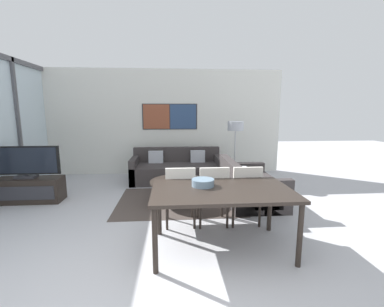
% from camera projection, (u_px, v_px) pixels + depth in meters
% --- Properties ---
extents(wall_back, '(6.79, 0.09, 2.80)m').
position_uv_depth(wall_back, '(157.00, 122.00, 6.94)').
color(wall_back, silver).
rests_on(wall_back, ground_plane).
extents(area_rug, '(2.29, 1.72, 0.01)m').
position_uv_depth(area_rug, '(179.00, 201.00, 4.91)').
color(area_rug, '#473D38').
rests_on(area_rug, ground_plane).
extents(tv_console, '(1.25, 0.43, 0.46)m').
position_uv_depth(tv_console, '(28.00, 190.00, 4.85)').
color(tv_console, black).
rests_on(tv_console, ground_plane).
extents(television, '(1.25, 0.20, 0.61)m').
position_uv_depth(television, '(25.00, 162.00, 4.76)').
color(television, '#2D2D33').
rests_on(television, tv_console).
extents(sofa_main, '(2.19, 0.97, 0.79)m').
position_uv_depth(sofa_main, '(177.00, 170.00, 6.35)').
color(sofa_main, '#383333').
rests_on(sofa_main, ground_plane).
extents(sofa_side, '(0.97, 1.51, 0.79)m').
position_uv_depth(sofa_side, '(247.00, 187.00, 4.90)').
color(sofa_side, '#383333').
rests_on(sofa_side, ground_plane).
extents(coffee_table, '(1.08, 1.08, 0.40)m').
position_uv_depth(coffee_table, '(179.00, 186.00, 4.86)').
color(coffee_table, black).
rests_on(coffee_table, ground_plane).
extents(dining_table, '(1.69, 1.00, 0.78)m').
position_uv_depth(dining_table, '(222.00, 195.00, 3.12)').
color(dining_table, black).
rests_on(dining_table, ground_plane).
extents(dining_chair_left, '(0.46, 0.46, 0.92)m').
position_uv_depth(dining_chair_left, '(180.00, 192.00, 3.79)').
color(dining_chair_left, beige).
rests_on(dining_chair_left, ground_plane).
extents(dining_chair_centre, '(0.46, 0.46, 0.92)m').
position_uv_depth(dining_chair_centre, '(213.00, 192.00, 3.82)').
color(dining_chair_centre, beige).
rests_on(dining_chair_centre, ground_plane).
extents(dining_chair_right, '(0.46, 0.46, 0.92)m').
position_uv_depth(dining_chair_right, '(245.00, 191.00, 3.85)').
color(dining_chair_right, beige).
rests_on(dining_chair_right, ground_plane).
extents(fruit_bowl, '(0.28, 0.28, 0.09)m').
position_uv_depth(fruit_bowl, '(203.00, 182.00, 3.22)').
color(fruit_bowl, slate).
rests_on(fruit_bowl, dining_table).
extents(floor_lamp, '(0.38, 0.38, 1.46)m').
position_uv_depth(floor_lamp, '(235.00, 130.00, 6.14)').
color(floor_lamp, '#2D2D33').
rests_on(floor_lamp, ground_plane).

